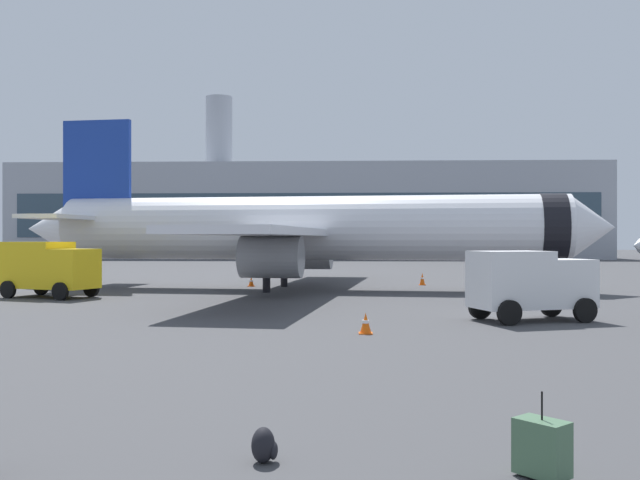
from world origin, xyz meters
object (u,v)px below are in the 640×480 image
(safety_cone_far, at_px, (422,279))
(rolling_suitcase, at_px, (542,448))
(safety_cone_near, at_px, (251,282))
(cargo_van, at_px, (530,282))
(airplane_at_gate, at_px, (305,229))
(safety_cone_mid, at_px, (515,292))
(traveller_backpack, at_px, (264,446))
(service_truck, at_px, (49,267))
(safety_cone_outer, at_px, (366,323))

(safety_cone_far, xyz_separation_m, rolling_suitcase, (-2.52, -37.13, -0.01))
(safety_cone_near, bearing_deg, cargo_van, -54.79)
(airplane_at_gate, xyz_separation_m, safety_cone_near, (-3.61, 2.85, -3.35))
(cargo_van, xyz_separation_m, safety_cone_mid, (1.82, 9.88, -1.14))
(rolling_suitcase, relative_size, traveller_backpack, 2.29)
(safety_cone_mid, height_order, safety_cone_far, safety_cone_far)
(safety_cone_mid, xyz_separation_m, rolling_suitcase, (-6.13, -26.98, 0.08))
(safety_cone_near, relative_size, rolling_suitcase, 0.57)
(airplane_at_gate, bearing_deg, safety_cone_near, 141.66)
(service_truck, bearing_deg, cargo_van, -23.01)
(rolling_suitcase, xyz_separation_m, traveller_backpack, (-3.59, 0.47, -0.16))
(service_truck, height_order, safety_cone_outer, service_truck)
(airplane_at_gate, xyz_separation_m, safety_cone_mid, (11.13, -5.56, -3.34))
(safety_cone_near, xyz_separation_m, rolling_suitcase, (8.60, -35.40, 0.08))
(safety_cone_far, bearing_deg, airplane_at_gate, -148.60)
(airplane_at_gate, bearing_deg, safety_cone_outer, -80.75)
(cargo_van, height_order, safety_cone_outer, cargo_van)
(safety_cone_mid, height_order, rolling_suitcase, rolling_suitcase)
(safety_cone_mid, relative_size, safety_cone_outer, 0.94)
(safety_cone_mid, bearing_deg, traveller_backpack, -110.14)
(traveller_backpack, bearing_deg, safety_cone_outer, 82.39)
(service_truck, xyz_separation_m, safety_cone_near, (9.32, 8.85, -1.30))
(cargo_van, height_order, safety_cone_near, cargo_van)
(service_truck, distance_m, safety_cone_near, 12.92)
(safety_cone_near, xyz_separation_m, safety_cone_far, (11.12, 1.73, 0.09))
(cargo_van, bearing_deg, safety_cone_far, 95.13)
(safety_cone_far, bearing_deg, cargo_van, -84.87)
(safety_cone_near, relative_size, safety_cone_far, 0.78)
(cargo_van, bearing_deg, safety_cone_mid, 79.57)
(service_truck, height_order, safety_cone_mid, service_truck)
(safety_cone_mid, xyz_separation_m, safety_cone_outer, (-8.00, -13.64, 0.02))
(service_truck, bearing_deg, safety_cone_far, 27.38)
(safety_cone_far, distance_m, rolling_suitcase, 37.21)
(service_truck, bearing_deg, safety_cone_near, 43.53)
(safety_cone_outer, bearing_deg, airplane_at_gate, 99.25)
(cargo_van, height_order, traveller_backpack, cargo_van)
(safety_cone_near, distance_m, safety_cone_mid, 16.97)
(safety_cone_near, bearing_deg, airplane_at_gate, -38.34)
(rolling_suitcase, bearing_deg, safety_cone_near, 103.66)
(cargo_van, xyz_separation_m, safety_cone_near, (-12.92, 18.30, -1.14))
(cargo_van, relative_size, safety_cone_mid, 7.56)
(safety_cone_mid, bearing_deg, service_truck, -178.95)
(safety_cone_near, distance_m, traveller_backpack, 35.28)
(rolling_suitcase, bearing_deg, airplane_at_gate, 98.72)
(cargo_van, bearing_deg, safety_cone_outer, -148.72)
(airplane_at_gate, relative_size, safety_cone_mid, 56.30)
(airplane_at_gate, relative_size, rolling_suitcase, 32.51)
(cargo_van, distance_m, safety_cone_far, 20.14)
(traveller_backpack, bearing_deg, safety_cone_near, 98.17)
(safety_cone_mid, relative_size, traveller_backpack, 1.32)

